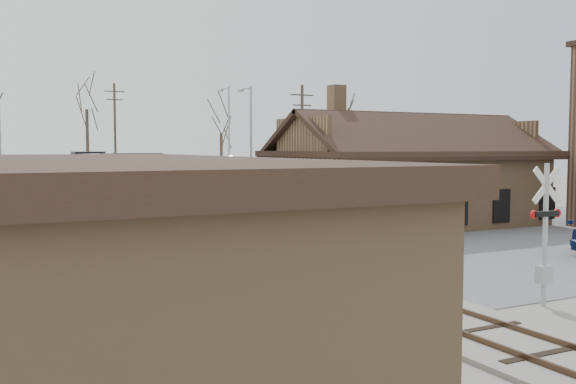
{
  "coord_description": "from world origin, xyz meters",
  "views": [
    {
      "loc": [
        -10.92,
        -17.23,
        4.45
      ],
      "look_at": [
        2.63,
        9.0,
        2.39
      ],
      "focal_mm": 40.0,
      "sensor_mm": 36.0,
      "label": 1
    }
  ],
  "objects": [
    {
      "name": "ground",
      "position": [
        0.0,
        0.0,
        0.0
      ],
      "size": [
        140.0,
        140.0,
        0.0
      ],
      "primitive_type": "plane",
      "color": "gray",
      "rests_on": "ground"
    },
    {
      "name": "road",
      "position": [
        0.0,
        0.0,
        0.01
      ],
      "size": [
        60.0,
        9.0,
        0.03
      ],
      "primitive_type": "cube",
      "color": "#5A5A5F",
      "rests_on": "ground"
    },
    {
      "name": "track_main",
      "position": [
        0.0,
        15.0,
        0.07
      ],
      "size": [
        3.4,
        90.0,
        0.24
      ],
      "color": "gray",
      "rests_on": "ground"
    },
    {
      "name": "track_siding",
      "position": [
        -4.5,
        15.0,
        0.07
      ],
      "size": [
        3.4,
        90.0,
        0.24
      ],
      "color": "gray",
      "rests_on": "ground"
    },
    {
      "name": "depot",
      "position": [
        11.99,
        12.0,
        2.41
      ],
      "size": [
        15.2,
        9.31,
        7.9
      ],
      "color": "#99754F",
      "rests_on": "ground"
    },
    {
      "name": "locomotive_lead",
      "position": [
        0.0,
        17.98,
        2.13
      ],
      "size": [
        2.73,
        18.26,
        4.05
      ],
      "color": "black",
      "rests_on": "ground"
    },
    {
      "name": "locomotive_trailing",
      "position": [
        0.0,
        36.52,
        2.13
      ],
      "size": [
        2.73,
        18.26,
        3.83
      ],
      "color": "black",
      "rests_on": "ground"
    },
    {
      "name": "crossbuck_near",
      "position": [
        3.56,
        -4.79,
        1.89
      ],
      "size": [
        1.14,
        0.3,
        4.01
      ],
      "rotation": [
        0.0,
        0.0,
        -0.01
      ],
      "color": "#A5A8AD",
      "rests_on": "ground"
    },
    {
      "name": "crossbuck_far",
      "position": [
        -6.75,
        5.02,
        1.75
      ],
      "size": [
        1.0,
        0.47,
        3.68
      ],
      "rotation": [
        0.0,
        0.0,
        3.53
      ],
      "color": "#A5A8AD",
      "rests_on": "ground"
    },
    {
      "name": "streetlight_b",
      "position": [
        6.59,
        22.22,
        4.79
      ],
      "size": [
        0.25,
        2.04,
        8.53
      ],
      "color": "#A5A8AD",
      "rests_on": "ground"
    },
    {
      "name": "streetlight_c",
      "position": [
        9.77,
        33.93,
        5.34
      ],
      "size": [
        0.25,
        2.04,
        9.6
      ],
      "color": "#A5A8AD",
      "rests_on": "ground"
    },
    {
      "name": "utility_pole_b",
      "position": [
        3.05,
        47.12,
        5.6
      ],
      "size": [
        2.0,
        0.24,
        10.74
      ],
      "color": "#382D23",
      "rests_on": "ground"
    },
    {
      "name": "utility_pole_c",
      "position": [
        13.36,
        27.37,
        4.9
      ],
      "size": [
        2.0,
        0.24,
        9.35
      ],
      "color": "#382D23",
      "rests_on": "ground"
    },
    {
      "name": "tree_c",
      "position": [
        0.6,
        48.35,
        9.55
      ],
      "size": [
        5.47,
        5.47,
        13.4
      ],
      "color": "#382D23",
      "rests_on": "ground"
    },
    {
      "name": "tree_d",
      "position": [
        12.88,
        43.58,
        6.83
      ],
      "size": [
        3.92,
        3.92,
        9.6
      ],
      "color": "#382D23",
      "rests_on": "ground"
    },
    {
      "name": "tree_e",
      "position": [
        22.7,
        35.64,
        6.48
      ],
      "size": [
        3.72,
        3.72,
        9.11
      ],
      "color": "#382D23",
      "rests_on": "ground"
    }
  ]
}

